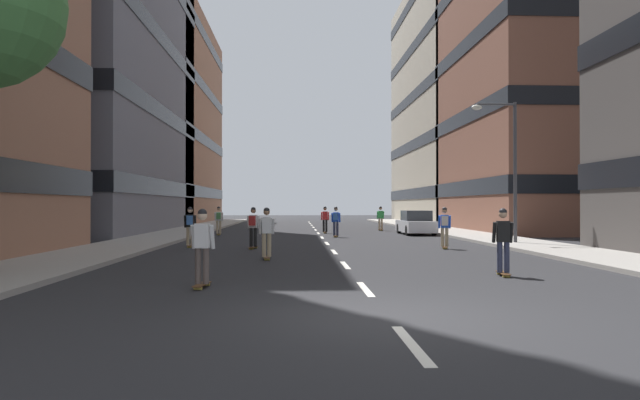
# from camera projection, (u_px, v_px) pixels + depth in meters

# --- Properties ---
(ground_plane) EXTENTS (144.01, 144.01, 0.00)m
(ground_plane) POSITION_uv_depth(u_px,v_px,m) (321.00, 237.00, 33.53)
(ground_plane) COLOR #28282B
(sidewalk_left) EXTENTS (3.40, 66.00, 0.14)m
(sidewalk_left) POSITION_uv_depth(u_px,v_px,m) (178.00, 233.00, 36.13)
(sidewalk_left) COLOR #9E9991
(sidewalk_left) RESTS_ON ground_plane
(sidewalk_right) EXTENTS (3.40, 66.00, 0.14)m
(sidewalk_right) POSITION_uv_depth(u_px,v_px,m) (457.00, 233.00, 36.93)
(sidewalk_right) COLOR #9E9991
(sidewalk_right) RESTS_ON ground_plane
(lane_markings) EXTENTS (0.16, 57.20, 0.01)m
(lane_markings) POSITION_uv_depth(u_px,v_px,m) (320.00, 235.00, 35.03)
(lane_markings) COLOR silver
(lane_markings) RESTS_ON ground_plane
(building_left_mid) EXTENTS (14.09, 22.98, 30.74)m
(building_left_mid) POSITION_uv_depth(u_px,v_px,m) (65.00, 11.00, 39.72)
(building_left_mid) COLOR slate
(building_left_mid) RESTS_ON ground_plane
(building_left_far) EXTENTS (14.09, 23.83, 21.12)m
(building_left_far) POSITION_uv_depth(u_px,v_px,m) (140.00, 121.00, 59.00)
(building_left_far) COLOR #9E6B51
(building_left_far) RESTS_ON ground_plane
(building_right_mid) EXTENTS (14.09, 16.86, 20.49)m
(building_right_mid) POSITION_uv_depth(u_px,v_px,m) (560.00, 89.00, 41.24)
(building_right_mid) COLOR brown
(building_right_mid) RESTS_ON ground_plane
(building_right_far) EXTENTS (14.09, 23.65, 25.33)m
(building_right_far) POSITION_uv_depth(u_px,v_px,m) (475.00, 103.00, 60.58)
(building_right_far) COLOR #B2A893
(building_right_far) RESTS_ON ground_plane
(parked_car_near) EXTENTS (1.82, 4.40, 1.52)m
(parked_car_near) POSITION_uv_depth(u_px,v_px,m) (416.00, 223.00, 35.92)
(parked_car_near) COLOR silver
(parked_car_near) RESTS_ON ground_plane
(streetlamp_right) EXTENTS (2.13, 0.30, 6.50)m
(streetlamp_right) POSITION_uv_depth(u_px,v_px,m) (507.00, 156.00, 26.31)
(streetlamp_right) COLOR #3F3F44
(streetlamp_right) RESTS_ON sidewalk_right
(skater_0) EXTENTS (0.54, 0.91, 1.78)m
(skater_0) POSITION_uv_depth(u_px,v_px,m) (219.00, 219.00, 35.29)
(skater_0) COLOR brown
(skater_0) RESTS_ON ground_plane
(skater_1) EXTENTS (0.55, 0.92, 1.78)m
(skater_1) POSITION_uv_depth(u_px,v_px,m) (202.00, 244.00, 12.74)
(skater_1) COLOR brown
(skater_1) RESTS_ON ground_plane
(skater_2) EXTENTS (0.54, 0.91, 1.78)m
(skater_2) POSITION_uv_depth(u_px,v_px,m) (381.00, 217.00, 41.37)
(skater_2) COLOR brown
(skater_2) RESTS_ON ground_plane
(skater_3) EXTENTS (0.56, 0.92, 1.78)m
(skater_3) POSITION_uv_depth(u_px,v_px,m) (336.00, 220.00, 32.90)
(skater_3) COLOR brown
(skater_3) RESTS_ON ground_plane
(skater_4) EXTENTS (0.56, 0.92, 1.78)m
(skater_4) POSITION_uv_depth(u_px,v_px,m) (445.00, 225.00, 24.13)
(skater_4) COLOR brown
(skater_4) RESTS_ON ground_plane
(skater_5) EXTENTS (0.55, 0.92, 1.78)m
(skater_5) POSITION_uv_depth(u_px,v_px,m) (503.00, 238.00, 14.87)
(skater_5) COLOR brown
(skater_5) RESTS_ON ground_plane
(skater_6) EXTENTS (0.55, 0.92, 1.78)m
(skater_6) POSITION_uv_depth(u_px,v_px,m) (267.00, 231.00, 19.37)
(skater_6) COLOR brown
(skater_6) RESTS_ON ground_plane
(skater_7) EXTENTS (0.56, 0.92, 1.78)m
(skater_7) POSITION_uv_depth(u_px,v_px,m) (253.00, 225.00, 24.07)
(skater_7) COLOR brown
(skater_7) RESTS_ON ground_plane
(skater_8) EXTENTS (0.55, 0.91, 1.78)m
(skater_8) POSITION_uv_depth(u_px,v_px,m) (190.00, 224.00, 24.99)
(skater_8) COLOR brown
(skater_8) RESTS_ON ground_plane
(skater_9) EXTENTS (0.53, 0.90, 1.78)m
(skater_9) POSITION_uv_depth(u_px,v_px,m) (325.00, 218.00, 37.42)
(skater_9) COLOR brown
(skater_9) RESTS_ON ground_plane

